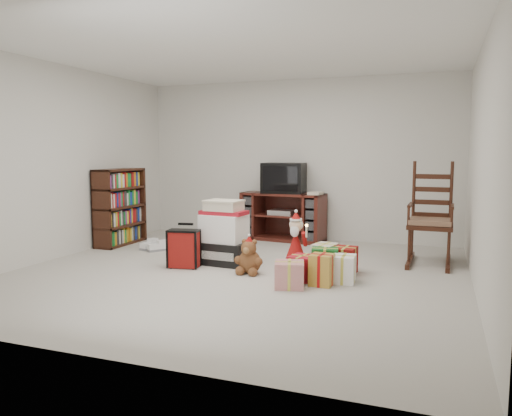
{
  "coord_description": "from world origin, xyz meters",
  "views": [
    {
      "loc": [
        2.14,
        -5.14,
        1.38
      ],
      "look_at": [
        0.01,
        0.6,
        0.69
      ],
      "focal_mm": 35.0,
      "sensor_mm": 36.0,
      "label": 1
    }
  ],
  "objects_px": {
    "crt_television": "(284,178)",
    "bookshelf": "(120,208)",
    "red_suitcase": "(184,249)",
    "gift_pile": "(224,237)",
    "santa_figurine": "(296,246)",
    "sneaker_pair": "(154,246)",
    "rocking_chair": "(430,228)",
    "gift_cluster": "(322,268)",
    "tv_stand": "(283,217)",
    "teddy_bear": "(250,259)",
    "mrs_claus_figurine": "(219,238)"
  },
  "relations": [
    {
      "from": "crt_television",
      "to": "bookshelf",
      "type": "bearing_deg",
      "value": -154.7
    },
    {
      "from": "bookshelf",
      "to": "red_suitcase",
      "type": "relative_size",
      "value": 2.11
    },
    {
      "from": "gift_pile",
      "to": "red_suitcase",
      "type": "xyz_separation_m",
      "value": [
        -0.36,
        -0.38,
        -0.11
      ]
    },
    {
      "from": "santa_figurine",
      "to": "sneaker_pair",
      "type": "bearing_deg",
      "value": 171.75
    },
    {
      "from": "rocking_chair",
      "to": "gift_cluster",
      "type": "height_order",
      "value": "rocking_chair"
    },
    {
      "from": "gift_pile",
      "to": "crt_television",
      "type": "bearing_deg",
      "value": 88.25
    },
    {
      "from": "bookshelf",
      "to": "rocking_chair",
      "type": "xyz_separation_m",
      "value": [
        4.36,
        0.24,
        -0.1
      ]
    },
    {
      "from": "santa_figurine",
      "to": "gift_cluster",
      "type": "xyz_separation_m",
      "value": [
        0.42,
        -0.44,
        -0.13
      ]
    },
    {
      "from": "tv_stand",
      "to": "teddy_bear",
      "type": "bearing_deg",
      "value": -76.51
    },
    {
      "from": "bookshelf",
      "to": "sneaker_pair",
      "type": "distance_m",
      "value": 0.89
    },
    {
      "from": "red_suitcase",
      "to": "crt_television",
      "type": "xyz_separation_m",
      "value": [
        0.56,
        2.21,
        0.74
      ]
    },
    {
      "from": "red_suitcase",
      "to": "sneaker_pair",
      "type": "height_order",
      "value": "red_suitcase"
    },
    {
      "from": "sneaker_pair",
      "to": "teddy_bear",
      "type": "bearing_deg",
      "value": -2.78
    },
    {
      "from": "tv_stand",
      "to": "rocking_chair",
      "type": "bearing_deg",
      "value": -17.05
    },
    {
      "from": "rocking_chair",
      "to": "mrs_claus_figurine",
      "type": "relative_size",
      "value": 2.04
    },
    {
      "from": "rocking_chair",
      "to": "santa_figurine",
      "type": "distance_m",
      "value": 1.7
    },
    {
      "from": "rocking_chair",
      "to": "gift_cluster",
      "type": "bearing_deg",
      "value": -129.93
    },
    {
      "from": "santa_figurine",
      "to": "teddy_bear",
      "type": "bearing_deg",
      "value": -129.76
    },
    {
      "from": "tv_stand",
      "to": "sneaker_pair",
      "type": "relative_size",
      "value": 3.22
    },
    {
      "from": "teddy_bear",
      "to": "mrs_claus_figurine",
      "type": "relative_size",
      "value": 0.61
    },
    {
      "from": "teddy_bear",
      "to": "rocking_chair",
      "type": "bearing_deg",
      "value": 33.62
    },
    {
      "from": "rocking_chair",
      "to": "red_suitcase",
      "type": "height_order",
      "value": "rocking_chair"
    },
    {
      "from": "gift_cluster",
      "to": "teddy_bear",
      "type": "bearing_deg",
      "value": -176.97
    },
    {
      "from": "sneaker_pair",
      "to": "crt_television",
      "type": "xyz_separation_m",
      "value": [
        1.48,
        1.4,
        0.92
      ]
    },
    {
      "from": "tv_stand",
      "to": "mrs_claus_figurine",
      "type": "height_order",
      "value": "tv_stand"
    },
    {
      "from": "bookshelf",
      "to": "sneaker_pair",
      "type": "bearing_deg",
      "value": -17.69
    },
    {
      "from": "mrs_claus_figurine",
      "to": "crt_television",
      "type": "height_order",
      "value": "crt_television"
    },
    {
      "from": "teddy_bear",
      "to": "crt_television",
      "type": "relative_size",
      "value": 0.59
    },
    {
      "from": "rocking_chair",
      "to": "mrs_claus_figurine",
      "type": "bearing_deg",
      "value": -167.5
    },
    {
      "from": "rocking_chair",
      "to": "santa_figurine",
      "type": "xyz_separation_m",
      "value": [
        -1.5,
        -0.78,
        -0.19
      ]
    },
    {
      "from": "red_suitcase",
      "to": "teddy_bear",
      "type": "height_order",
      "value": "red_suitcase"
    },
    {
      "from": "bookshelf",
      "to": "crt_television",
      "type": "distance_m",
      "value": 2.51
    },
    {
      "from": "sneaker_pair",
      "to": "santa_figurine",
      "type": "bearing_deg",
      "value": 13.49
    },
    {
      "from": "mrs_claus_figurine",
      "to": "gift_cluster",
      "type": "distance_m",
      "value": 1.7
    },
    {
      "from": "santa_figurine",
      "to": "crt_television",
      "type": "relative_size",
      "value": 1.03
    },
    {
      "from": "mrs_claus_figurine",
      "to": "red_suitcase",
      "type": "bearing_deg",
      "value": -98.84
    },
    {
      "from": "bookshelf",
      "to": "crt_television",
      "type": "height_order",
      "value": "crt_television"
    },
    {
      "from": "red_suitcase",
      "to": "rocking_chair",
      "type": "bearing_deg",
      "value": 15.37
    },
    {
      "from": "mrs_claus_figurine",
      "to": "crt_television",
      "type": "distance_m",
      "value": 1.68
    },
    {
      "from": "gift_pile",
      "to": "santa_figurine",
      "type": "height_order",
      "value": "gift_pile"
    },
    {
      "from": "red_suitcase",
      "to": "gift_pile",
      "type": "bearing_deg",
      "value": 37.02
    },
    {
      "from": "bookshelf",
      "to": "santa_figurine",
      "type": "height_order",
      "value": "bookshelf"
    },
    {
      "from": "bookshelf",
      "to": "gift_pile",
      "type": "distance_m",
      "value": 2.1
    },
    {
      "from": "gift_cluster",
      "to": "crt_television",
      "type": "xyz_separation_m",
      "value": [
        -1.11,
        2.16,
        0.85
      ]
    },
    {
      "from": "sneaker_pair",
      "to": "crt_television",
      "type": "bearing_deg",
      "value": 65.26
    },
    {
      "from": "tv_stand",
      "to": "red_suitcase",
      "type": "xyz_separation_m",
      "value": [
        -0.55,
        -2.21,
        -0.14
      ]
    },
    {
      "from": "red_suitcase",
      "to": "tv_stand",
      "type": "bearing_deg",
      "value": 66.51
    },
    {
      "from": "gift_pile",
      "to": "santa_figurine",
      "type": "bearing_deg",
      "value": 12.12
    },
    {
      "from": "gift_pile",
      "to": "gift_cluster",
      "type": "bearing_deg",
      "value": -9.47
    },
    {
      "from": "red_suitcase",
      "to": "santa_figurine",
      "type": "distance_m",
      "value": 1.34
    }
  ]
}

